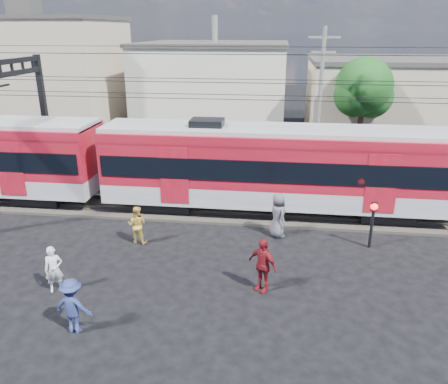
{
  "coord_description": "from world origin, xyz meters",
  "views": [
    {
      "loc": [
        3.65,
        -11.53,
        8.35
      ],
      "look_at": [
        1.56,
        5.0,
        2.1
      ],
      "focal_mm": 35.0,
      "sensor_mm": 36.0,
      "label": 1
    }
  ],
  "objects_px": {
    "pedestrian_c": "(73,306)",
    "pedestrian_a": "(54,269)",
    "commuter_train": "(280,166)",
    "crossing_signal": "(373,216)"
  },
  "relations": [
    {
      "from": "pedestrian_a",
      "to": "pedestrian_c",
      "type": "xyz_separation_m",
      "value": [
        1.6,
        -1.96,
        0.05
      ]
    },
    {
      "from": "pedestrian_c",
      "to": "pedestrian_a",
      "type": "bearing_deg",
      "value": -45.52
    },
    {
      "from": "pedestrian_a",
      "to": "pedestrian_c",
      "type": "relative_size",
      "value": 0.94
    },
    {
      "from": "pedestrian_c",
      "to": "commuter_train",
      "type": "bearing_deg",
      "value": -115.97
    },
    {
      "from": "commuter_train",
      "to": "crossing_signal",
      "type": "distance_m",
      "value": 4.92
    },
    {
      "from": "commuter_train",
      "to": "crossing_signal",
      "type": "relative_size",
      "value": 25.53
    },
    {
      "from": "pedestrian_c",
      "to": "crossing_signal",
      "type": "height_order",
      "value": "crossing_signal"
    },
    {
      "from": "commuter_train",
      "to": "crossing_signal",
      "type": "height_order",
      "value": "commuter_train"
    },
    {
      "from": "crossing_signal",
      "to": "pedestrian_c",
      "type": "bearing_deg",
      "value": -145.65
    },
    {
      "from": "commuter_train",
      "to": "pedestrian_c",
      "type": "height_order",
      "value": "commuter_train"
    }
  ]
}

